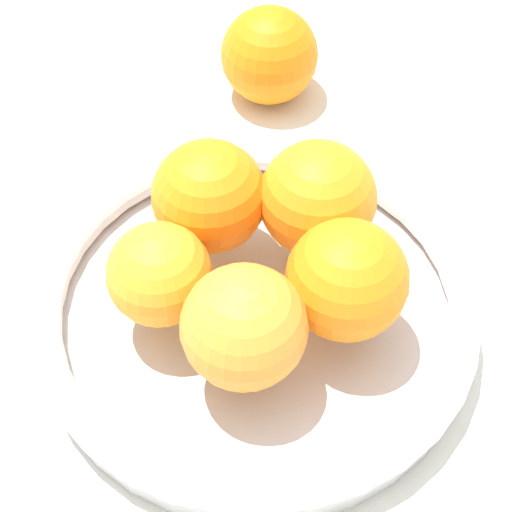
{
  "coord_description": "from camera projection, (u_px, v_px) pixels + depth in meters",
  "views": [
    {
      "loc": [
        0.18,
        -0.28,
        0.48
      ],
      "look_at": [
        0.0,
        0.0,
        0.07
      ],
      "focal_mm": 60.0,
      "sensor_mm": 36.0,
      "label": 1
    }
  ],
  "objects": [
    {
      "name": "ground_plane",
      "position": [
        256.0,
        326.0,
        0.58
      ],
      "size": [
        4.0,
        4.0,
        0.0
      ],
      "primitive_type": "plane",
      "color": "silver"
    },
    {
      "name": "fruit_bowl",
      "position": [
        256.0,
        309.0,
        0.56
      ],
      "size": [
        0.29,
        0.29,
        0.04
      ],
      "color": "silver",
      "rests_on": "ground_plane"
    },
    {
      "name": "stray_orange",
      "position": [
        269.0,
        55.0,
        0.7
      ],
      "size": [
        0.08,
        0.08,
        0.08
      ],
      "primitive_type": "sphere",
      "color": "orange",
      "rests_on": "ground_plane"
    },
    {
      "name": "orange_pile",
      "position": [
        263.0,
        250.0,
        0.52
      ],
      "size": [
        0.18,
        0.18,
        0.08
      ],
      "color": "orange",
      "rests_on": "fruit_bowl"
    }
  ]
}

